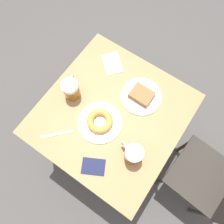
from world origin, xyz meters
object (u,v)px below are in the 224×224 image
Objects in this scene: chair at (220,185)px; beer_mug_center at (71,89)px; plate_with_donut at (100,121)px; passport_near_edge at (93,166)px; beer_mug_left at (133,154)px; fork at (57,134)px; napkin_folded at (112,63)px; plate_with_cake at (141,96)px.

chair is 6.36× the size of beer_mug_center.
plate_with_donut is 1.67× the size of passport_near_edge.
beer_mug_left is at bearing 139.77° from passport_near_edge.
chair is 5.43× the size of passport_near_edge.
fork is at bearing -66.23° from chair.
beer_mug_center is at bearing -102.74° from beer_mug_left.
plate_with_donut is 1.83× the size of beer_mug_left.
fork is 0.28m from passport_near_edge.
passport_near_edge is at bearing 27.22° from plate_with_donut.
beer_mug_left is 0.99× the size of fork.
napkin_folded and fork have the same top height.
plate_with_cake is 1.35× the size of napkin_folded.
fork is (0.14, -0.42, -0.06)m from beer_mug_left.
beer_mug_center is (0.22, -0.35, 0.05)m from plate_with_cake.
plate_with_cake is 0.29m from napkin_folded.
beer_mug_center is 0.27m from fork.
plate_with_donut reaches higher than plate_with_cake.
beer_mug_center reaches higher than plate_with_cake.
chair is 1.06m from fork.
beer_mug_left is (0.06, 0.26, 0.04)m from plate_with_donut.
napkin_folded is (-0.09, -0.27, -0.01)m from plate_with_cake.
chair reaches higher than fork.
plate_with_cake reaches higher than napkin_folded.
passport_near_edge is (0.37, -0.70, 0.25)m from chair.
napkin_folded is at bearing 166.10° from beer_mug_center.
beer_mug_center is (0.09, -1.05, 0.31)m from chair.
chair reaches higher than napkin_folded.
beer_mug_center reaches higher than passport_near_edge.
beer_mug_left is at bearing 77.26° from beer_mug_center.
plate_with_donut is 0.25m from beer_mug_center.
beer_mug_center is at bearing -80.62° from chair.
plate_with_donut is at bearing 24.20° from napkin_folded.
plate_with_donut is 0.25m from passport_near_edge.
napkin_folded is at bearing -135.13° from beer_mug_left.
fork is (0.34, -0.97, 0.24)m from chair.
plate_with_cake is 0.29m from plate_with_donut.
fork is at bearing 17.60° from beer_mug_center.
plate_with_donut is 1.40× the size of napkin_folded.
beer_mug_left is 0.60m from napkin_folded.
beer_mug_center is 0.71× the size of napkin_folded.
plate_with_donut reaches higher than napkin_folded.
napkin_folded is (-0.31, 0.08, -0.06)m from beer_mug_center.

